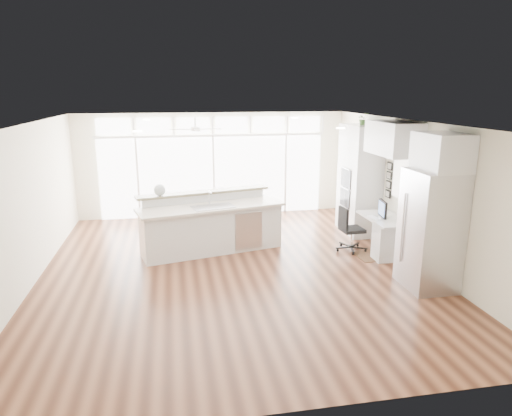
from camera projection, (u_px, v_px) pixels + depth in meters
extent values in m
cube|color=#472416|center=(235.00, 269.00, 8.55)|extent=(7.00, 8.00, 0.02)
cube|color=white|center=(233.00, 123.00, 7.87)|extent=(7.00, 8.00, 0.02)
cube|color=white|center=(213.00, 165.00, 12.02)|extent=(7.00, 0.04, 2.70)
cube|color=white|center=(290.00, 293.00, 4.40)|extent=(7.00, 0.04, 2.70)
cube|color=white|center=(26.00, 208.00, 7.59)|extent=(0.04, 8.00, 2.70)
cube|color=white|center=(413.00, 191.00, 8.83)|extent=(0.04, 8.00, 2.70)
cube|color=white|center=(214.00, 176.00, 12.04)|extent=(5.80, 0.06, 2.08)
cube|color=white|center=(212.00, 125.00, 11.70)|extent=(5.90, 0.06, 0.40)
cube|color=white|center=(404.00, 179.00, 9.06)|extent=(0.04, 0.85, 0.85)
cube|color=white|center=(195.00, 125.00, 10.50)|extent=(1.16, 1.16, 0.32)
cube|color=white|center=(231.00, 123.00, 8.07)|extent=(3.40, 3.00, 0.02)
cube|color=white|center=(359.00, 180.00, 10.51)|extent=(0.64, 1.20, 2.50)
cube|color=white|center=(384.00, 235.00, 9.29)|extent=(0.72, 1.30, 0.76)
cube|color=white|center=(394.00, 138.00, 8.80)|extent=(0.64, 1.30, 0.64)
cube|color=silver|center=(431.00, 230.00, 7.56)|extent=(0.76, 0.90, 2.00)
cube|color=white|center=(442.00, 152.00, 7.25)|extent=(0.64, 0.90, 0.60)
cube|color=black|center=(389.00, 180.00, 9.68)|extent=(0.06, 0.22, 0.80)
cube|color=white|center=(212.00, 223.00, 9.38)|extent=(3.16, 1.78, 1.18)
cube|color=#331D10|center=(377.00, 255.00, 9.25)|extent=(0.93, 0.71, 0.01)
cube|color=black|center=(352.00, 229.00, 9.43)|extent=(0.51, 0.48, 0.93)
sphere|color=silver|center=(160.00, 190.00, 9.18)|extent=(0.26, 0.26, 0.24)
cube|color=black|center=(383.00, 209.00, 9.13)|extent=(0.15, 0.46, 0.38)
cube|color=white|center=(374.00, 218.00, 9.15)|extent=(0.17, 0.35, 0.02)
imported|color=#3A6129|center=(363.00, 120.00, 10.17)|extent=(0.28, 0.30, 0.21)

